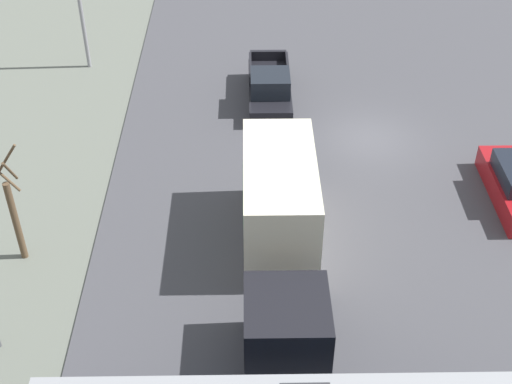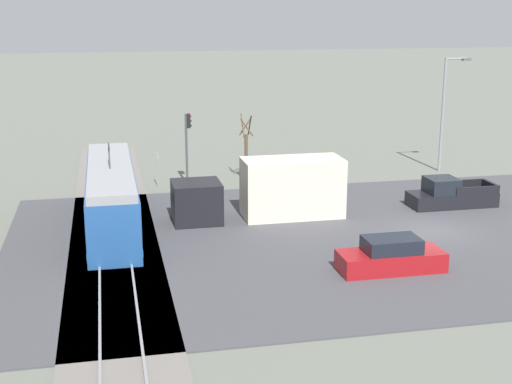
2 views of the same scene
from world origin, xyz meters
name	(u,v)px [view 1 (image 1 of 2)]	position (x,y,z in m)	size (l,w,h in m)	color
ground_plane	(369,140)	(0.00, 0.00, 0.00)	(320.00, 320.00, 0.00)	#60665B
road_surface	(369,139)	(0.00, 0.00, 0.04)	(21.98, 44.12, 0.08)	#424247
box_truck	(281,228)	(4.28, 7.83, 1.62)	(2.54, 9.61, 3.34)	black
pickup_truck	(270,89)	(4.32, -3.29, 0.75)	(1.95, 5.20, 1.77)	black
street_tree	(13,210)	(13.38, 7.35, 2.11)	(1.10, 0.91, 4.65)	brown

